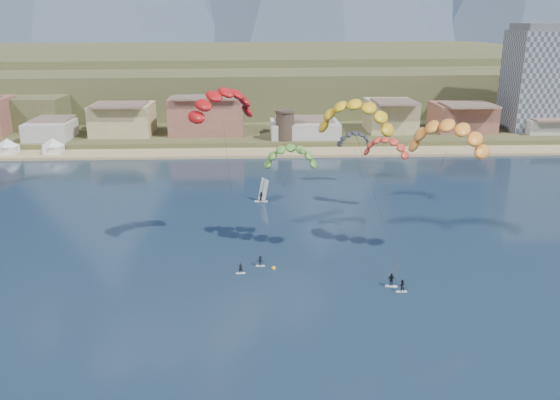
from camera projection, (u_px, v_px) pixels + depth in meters
name	position (u px, v px, depth m)	size (l,w,h in m)	color
ground	(294.00, 393.00, 57.20)	(2400.00, 2400.00, 0.00)	black
beach	(268.00, 152.00, 158.04)	(2200.00, 12.00, 0.90)	tan
land	(258.00, 54.00, 590.34)	(2200.00, 900.00, 4.00)	brown
foothills	(308.00, 75.00, 276.70)	(940.00, 210.00, 18.00)	brown
town	(131.00, 116.00, 169.26)	(400.00, 24.00, 12.00)	beige
apartment_tower	(542.00, 78.00, 177.19)	(20.00, 16.00, 32.00)	gray
watchtower	(285.00, 125.00, 164.01)	(5.82, 5.82, 8.60)	#47382D
kitesurfer_red	(222.00, 99.00, 84.51)	(11.55, 13.72, 27.00)	silver
kitesurfer_yellow	(356.00, 112.00, 81.71)	(12.26, 15.65, 26.45)	silver
kitesurfer_orange	(448.00, 132.00, 84.11)	(17.13, 16.14, 24.40)	silver
kitesurfer_green	(290.00, 154.00, 90.12)	(10.14, 10.74, 18.35)	silver
distant_kite_dark	(354.00, 136.00, 125.12)	(7.96, 5.73, 14.11)	#262626
distant_kite_orange	(386.00, 143.00, 108.32)	(9.63, 7.66, 16.22)	#262626
windsurfer	(262.00, 194.00, 116.20)	(2.72, 2.97, 4.70)	silver
buoy	(274.00, 268.00, 85.42)	(0.65, 0.65, 0.65)	#F8AA1A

